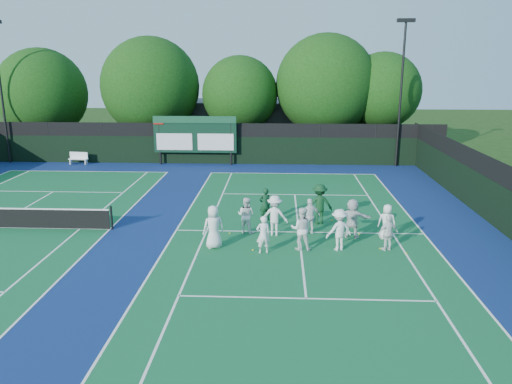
{
  "coord_description": "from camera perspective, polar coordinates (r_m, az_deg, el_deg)",
  "views": [
    {
      "loc": [
        -0.93,
        -19.99,
        7.37
      ],
      "look_at": [
        -2.0,
        3.0,
        1.3
      ],
      "focal_mm": 35.0,
      "sensor_mm": 36.0,
      "label": 1
    }
  ],
  "objects": [
    {
      "name": "court_apron",
      "position": [
        22.82,
        -10.35,
        -4.31
      ],
      "size": [
        34.0,
        32.0,
        0.01
      ],
      "primitive_type": "cube",
      "color": "navy",
      "rests_on": "ground"
    },
    {
      "name": "light_pole_right",
      "position": [
        36.69,
        16.35,
        12.52
      ],
      "size": [
        1.2,
        0.3,
        10.12
      ],
      "color": "black",
      "rests_on": "ground"
    },
    {
      "name": "ground",
      "position": [
        21.33,
        5.02,
        -5.5
      ],
      "size": [
        120.0,
        120.0,
        0.0
      ],
      "primitive_type": "plane",
      "color": "#1B380F",
      "rests_on": "ground"
    },
    {
      "name": "player_back_2",
      "position": [
        21.88,
        6.18,
        -2.79
      ],
      "size": [
        1.01,
        0.67,
        1.6
      ],
      "primitive_type": "imported",
      "rotation": [
        0.0,
        0.0,
        3.47
      ],
      "color": "white",
      "rests_on": "ground"
    },
    {
      "name": "tree_b",
      "position": [
        40.87,
        -11.71,
        11.45
      ],
      "size": [
        7.68,
        7.68,
        9.25
      ],
      "color": "black",
      "rests_on": "ground"
    },
    {
      "name": "player_back_3",
      "position": [
        21.7,
        10.93,
        -2.96
      ],
      "size": [
        1.67,
        0.94,
        1.72
      ],
      "primitive_type": "imported",
      "rotation": [
        0.0,
        0.0,
        2.85
      ],
      "color": "silver",
      "rests_on": "ground"
    },
    {
      "name": "back_fence",
      "position": [
        36.84,
        -5.3,
        5.32
      ],
      "size": [
        34.0,
        0.08,
        3.0
      ],
      "color": "black",
      "rests_on": "ground"
    },
    {
      "name": "coach_right",
      "position": [
        23.23,
        7.26,
        -1.38
      ],
      "size": [
        1.32,
        0.87,
        1.91
      ],
      "primitive_type": "imported",
      "rotation": [
        0.0,
        0.0,
        3.28
      ],
      "color": "#103B1C",
      "rests_on": "ground"
    },
    {
      "name": "tennis_ball_4",
      "position": [
        23.96,
        8.69,
        -3.23
      ],
      "size": [
        0.07,
        0.07,
        0.07
      ],
      "primitive_type": "sphere",
      "color": "yellow",
      "rests_on": "ground"
    },
    {
      "name": "tennis_ball_1",
      "position": [
        22.34,
        11.71,
        -4.72
      ],
      "size": [
        0.07,
        0.07,
        0.07
      ],
      "primitive_type": "sphere",
      "color": "yellow",
      "rests_on": "ground"
    },
    {
      "name": "tree_a",
      "position": [
        43.87,
        -23.02,
        10.12
      ],
      "size": [
        7.06,
        7.06,
        8.4
      ],
      "color": "black",
      "rests_on": "ground"
    },
    {
      "name": "tennis_ball_0",
      "position": [
        20.09,
        -0.36,
        -6.64
      ],
      "size": [
        0.07,
        0.07,
        0.07
      ],
      "primitive_type": "sphere",
      "color": "yellow",
      "rests_on": "ground"
    },
    {
      "name": "tree_d",
      "position": [
        39.79,
        8.21,
        11.77
      ],
      "size": [
        7.73,
        7.73,
        9.46
      ],
      "color": "black",
      "rests_on": "ground"
    },
    {
      "name": "coach_left",
      "position": [
        23.54,
        1.04,
        -1.44
      ],
      "size": [
        0.68,
        0.56,
        1.6
      ],
      "primitive_type": "imported",
      "rotation": [
        0.0,
        0.0,
        3.5
      ],
      "color": "#0F391F",
      "rests_on": "ground"
    },
    {
      "name": "player_back_4",
      "position": [
        21.82,
        14.73,
        -3.34
      ],
      "size": [
        0.85,
        0.67,
        1.54
      ],
      "primitive_type": "imported",
      "rotation": [
        0.0,
        0.0,
        2.88
      ],
      "color": "white",
      "rests_on": "ground"
    },
    {
      "name": "near_court",
      "position": [
        22.26,
        4.92,
        -4.59
      ],
      "size": [
        11.05,
        23.85,
        0.01
      ],
      "color": "#135D31",
      "rests_on": "ground"
    },
    {
      "name": "player_back_0",
      "position": [
        21.89,
        -1.15,
        -2.66
      ],
      "size": [
        0.96,
        0.85,
        1.62
      ],
      "primitive_type": "imported",
      "rotation": [
        0.0,
        0.0,
        2.78
      ],
      "color": "white",
      "rests_on": "ground"
    },
    {
      "name": "scoreboard",
      "position": [
        36.46,
        -7.01,
        6.5
      ],
      "size": [
        6.0,
        0.21,
        3.55
      ],
      "color": "black",
      "rests_on": "ground"
    },
    {
      "name": "player_front_1",
      "position": [
        19.62,
        0.83,
        -4.89
      ],
      "size": [
        0.63,
        0.49,
        1.53
      ],
      "primitive_type": "imported",
      "rotation": [
        0.0,
        0.0,
        3.38
      ],
      "color": "white",
      "rests_on": "ground"
    },
    {
      "name": "tennis_ball_5",
      "position": [
        20.85,
        14.0,
        -6.29
      ],
      "size": [
        0.07,
        0.07,
        0.07
      ],
      "primitive_type": "sphere",
      "color": "yellow",
      "rests_on": "ground"
    },
    {
      "name": "divider_fence_right",
      "position": [
        23.98,
        27.02,
        -1.4
      ],
      "size": [
        0.08,
        32.0,
        3.0
      ],
      "color": "black",
      "rests_on": "ground"
    },
    {
      "name": "clubhouse",
      "position": [
        44.33,
        1.28,
        7.81
      ],
      "size": [
        18.0,
        6.0,
        4.0
      ],
      "primitive_type": "cube",
      "color": "#56555A",
      "rests_on": "ground"
    },
    {
      "name": "player_front_4",
      "position": [
        20.58,
        14.85,
        -4.55
      ],
      "size": [
        0.93,
        0.63,
        1.47
      ],
      "primitive_type": "imported",
      "rotation": [
        0.0,
        0.0,
        3.49
      ],
      "color": "white",
      "rests_on": "ground"
    },
    {
      "name": "player_front_0",
      "position": [
        20.2,
        -4.88,
        -4.0
      ],
      "size": [
        1.02,
        0.84,
        1.78
      ],
      "primitive_type": "imported",
      "rotation": [
        0.0,
        0.0,
        3.52
      ],
      "color": "white",
      "rests_on": "ground"
    },
    {
      "name": "tree_c",
      "position": [
        39.77,
        -1.63,
        10.92
      ],
      "size": [
        5.91,
        5.91,
        7.82
      ],
      "color": "black",
      "rests_on": "ground"
    },
    {
      "name": "tree_e",
      "position": [
        40.45,
        14.45,
        10.93
      ],
      "size": [
        5.87,
        5.87,
        8.07
      ],
      "color": "black",
      "rests_on": "ground"
    },
    {
      "name": "bench",
      "position": [
        38.9,
        -19.62,
        3.71
      ],
      "size": [
        1.45,
        0.56,
        0.89
      ],
      "color": "white",
      "rests_on": "ground"
    },
    {
      "name": "tennis_ball_2",
      "position": [
        20.62,
        16.79,
        -6.72
      ],
      "size": [
        0.07,
        0.07,
        0.07
      ],
      "primitive_type": "sphere",
      "color": "yellow",
      "rests_on": "ground"
    },
    {
      "name": "tennis_ball_3",
      "position": [
        21.98,
        -3.02,
        -4.74
      ],
      "size": [
        0.07,
        0.07,
        0.07
      ],
      "primitive_type": "sphere",
      "color": "yellow",
      "rests_on": "ground"
    },
    {
      "name": "player_front_2",
      "position": [
        20.03,
        5.19,
        -4.2
      ],
      "size": [
        0.91,
        0.73,
        1.76
      ],
      "primitive_type": "imported",
      "rotation": [
        0.0,
        0.0,
        3.06
      ],
      "color": "white",
      "rests_on": "ground"
    },
    {
      "name": "player_back_1",
      "position": [
        21.58,
        2.15,
        -2.71
      ],
      "size": [
        1.22,
        0.79,
        1.78
      ],
      "primitive_type": "imported",
      "rotation": [
        0.0,
        0.0,
        3.02
      ],
      "color": "white",
      "rests_on": "ground"
    },
    {
      "name": "player_front_3",
      "position": [
        20.17,
        9.47,
        -4.29
      ],
      "size": [
        1.26,
        1.01,
        1.7
      ],
      "primitive_type": "imported",
      "rotation": [
        0.0,
        0.0,
        3.54
      ],
      "color": "white",
      "rests_on": "ground"
    }
  ]
}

